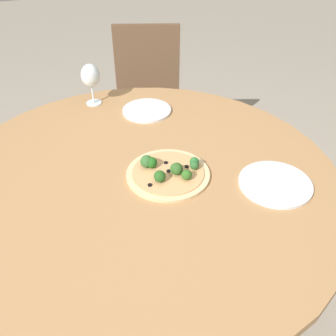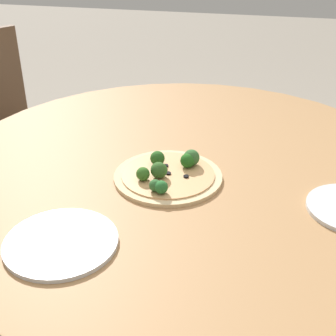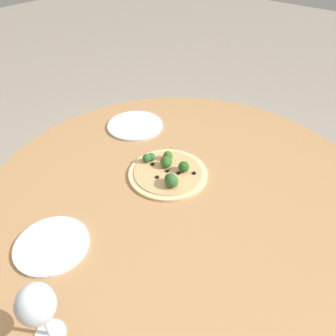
{
  "view_description": "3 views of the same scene",
  "coord_description": "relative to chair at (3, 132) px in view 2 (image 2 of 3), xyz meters",
  "views": [
    {
      "loc": [
        -0.22,
        -0.97,
        1.52
      ],
      "look_at": [
        0.09,
        -0.03,
        0.77
      ],
      "focal_mm": 40.0,
      "sensor_mm": 36.0,
      "label": 1
    },
    {
      "loc": [
        1.11,
        0.2,
        1.35
      ],
      "look_at": [
        0.09,
        -0.03,
        0.77
      ],
      "focal_mm": 50.0,
      "sensor_mm": 36.0,
      "label": 2
    },
    {
      "loc": [
        -0.48,
        0.65,
        1.49
      ],
      "look_at": [
        0.09,
        -0.03,
        0.77
      ],
      "focal_mm": 35.0,
      "sensor_mm": 36.0,
      "label": 3
    }
  ],
  "objects": [
    {
      "name": "chair",
      "position": [
        0.0,
        0.0,
        0.0
      ],
      "size": [
        0.55,
        0.55,
        0.9
      ],
      "rotation": [
        0.0,
        0.0,
        -3.69
      ],
      "color": "brown",
      "rests_on": "ground_plane"
    },
    {
      "name": "dining_table",
      "position": [
        0.57,
        0.94,
        0.2
      ],
      "size": [
        1.35,
        1.35,
        0.74
      ],
      "color": "#A87A4C",
      "rests_on": "ground_plane"
    },
    {
      "name": "plate_far",
      "position": [
        0.98,
        0.75,
        0.26
      ],
      "size": [
        0.24,
        0.24,
        0.01
      ],
      "color": "silver",
      "rests_on": "dining_table"
    },
    {
      "name": "pizza",
      "position": [
        0.66,
        0.91,
        0.27
      ],
      "size": [
        0.28,
        0.28,
        0.06
      ],
      "color": "#DBBC89",
      "rests_on": "dining_table"
    }
  ]
}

